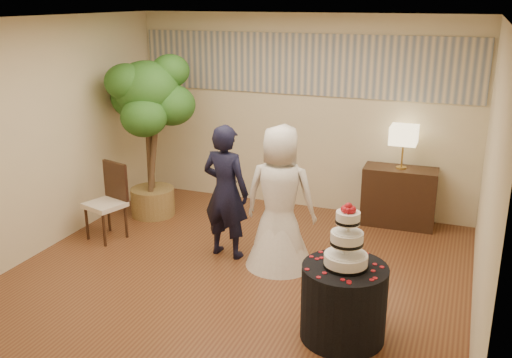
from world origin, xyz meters
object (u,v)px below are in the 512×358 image
at_px(groom, 226,192).
at_px(cake_table, 344,302).
at_px(bride, 280,197).
at_px(wedding_cake, 347,235).
at_px(console, 399,197).
at_px(side_chair, 105,203).
at_px(table_lamp, 403,147).
at_px(ficus_tree, 149,136).

bearing_deg(groom, cake_table, 151.53).
relative_size(groom, bride, 0.97).
relative_size(groom, cake_table, 2.08).
bearing_deg(wedding_cake, cake_table, 0.00).
height_order(cake_table, wedding_cake, wedding_cake).
distance_m(bride, console, 2.13).
bearing_deg(bride, side_chair, -1.75).
bearing_deg(cake_table, side_chair, 161.54).
bearing_deg(side_chair, cake_table, -1.64).
relative_size(console, table_lamp, 1.68).
height_order(bride, side_chair, bride).
height_order(ficus_tree, side_chair, ficus_tree).
height_order(table_lamp, ficus_tree, ficus_tree).
xyz_separation_m(table_lamp, side_chair, (-3.45, -1.84, -0.61)).
height_order(console, side_chair, side_chair).
xyz_separation_m(console, table_lamp, (0.00, 0.00, 0.70)).
height_order(groom, table_lamp, groom).
relative_size(groom, console, 1.67).
bearing_deg(bride, wedding_cake, 126.67).
bearing_deg(console, groom, -138.08).
bearing_deg(ficus_tree, groom, -28.94).
xyz_separation_m(groom, table_lamp, (1.81, 1.73, 0.29)).
relative_size(ficus_tree, side_chair, 2.34).
bearing_deg(side_chair, wedding_cake, -1.64).
bearing_deg(wedding_cake, table_lamp, 88.13).
bearing_deg(ficus_tree, side_chair, -96.98).
xyz_separation_m(table_lamp, ficus_tree, (-3.34, -0.88, 0.06)).
bearing_deg(groom, console, -129.01).
bearing_deg(wedding_cake, bride, 130.42).
bearing_deg(side_chair, groom, 20.64).
relative_size(cake_table, wedding_cake, 1.28).
relative_size(groom, ficus_tree, 0.70).
bearing_deg(console, bride, -124.33).
distance_m(cake_table, table_lamp, 3.05).
xyz_separation_m(bride, side_chair, (-2.33, -0.08, -0.34)).
height_order(wedding_cake, console, wedding_cake).
xyz_separation_m(groom, wedding_cake, (1.71, -1.23, 0.21)).
bearing_deg(console, cake_table, -93.65).
xyz_separation_m(ficus_tree, side_chair, (-0.12, -0.96, -0.66)).
relative_size(wedding_cake, console, 0.62).
relative_size(console, side_chair, 0.98).
distance_m(groom, wedding_cake, 2.12).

